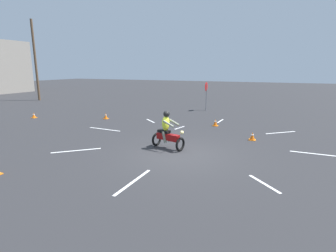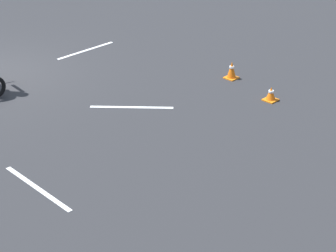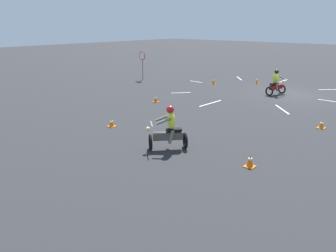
{
  "view_description": "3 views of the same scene",
  "coord_description": "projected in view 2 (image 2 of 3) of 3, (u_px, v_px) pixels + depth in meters",
  "views": [
    {
      "loc": [
        -9.48,
        -3.66,
        3.42
      ],
      "look_at": [
        0.53,
        0.74,
        1.0
      ],
      "focal_mm": 28.0,
      "sensor_mm": 36.0,
      "label": 1
    },
    {
      "loc": [
        8.29,
        14.75,
        6.77
      ],
      "look_at": [
        0.04,
        6.73,
        0.9
      ],
      "focal_mm": 70.0,
      "sensor_mm": 36.0,
      "label": 2
    },
    {
      "loc": [
        -7.84,
        21.34,
        4.46
      ],
      "look_at": [
        -0.45,
        12.71,
        0.9
      ],
      "focal_mm": 35.0,
      "sensor_mm": 36.0,
      "label": 3
    }
  ],
  "objects": [
    {
      "name": "lane_stripe_w",
      "position": [
        86.0,
        50.0,
        19.27
      ],
      "size": [
        2.04,
        0.12,
        0.01
      ],
      "primitive_type": "cube",
      "rotation": [
        0.0,
        0.0,
        4.7
      ],
      "color": "silver",
      "rests_on": "ground"
    },
    {
      "name": "traffic_cone_far_right",
      "position": [
        271.0,
        94.0,
        16.07
      ],
      "size": [
        0.32,
        0.32,
        0.35
      ],
      "color": "orange",
      "rests_on": "ground"
    },
    {
      "name": "lane_stripe_n",
      "position": [
        37.0,
        188.0,
        12.56
      ],
      "size": [
        0.19,
        2.15,
        0.01
      ],
      "primitive_type": "cube",
      "rotation": [
        0.0,
        0.0,
        3.1
      ],
      "color": "silver",
      "rests_on": "ground"
    },
    {
      "name": "lane_stripe_nw",
      "position": [
        132.0,
        107.0,
        15.79
      ],
      "size": [
        1.43,
        1.56,
        0.01
      ],
      "primitive_type": "cube",
      "rotation": [
        0.0,
        0.0,
        3.88
      ],
      "color": "silver",
      "rests_on": "ground"
    },
    {
      "name": "traffic_cone_near_left",
      "position": [
        232.0,
        70.0,
        17.29
      ],
      "size": [
        0.32,
        0.32,
        0.48
      ],
      "color": "orange",
      "rests_on": "ground"
    }
  ]
}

